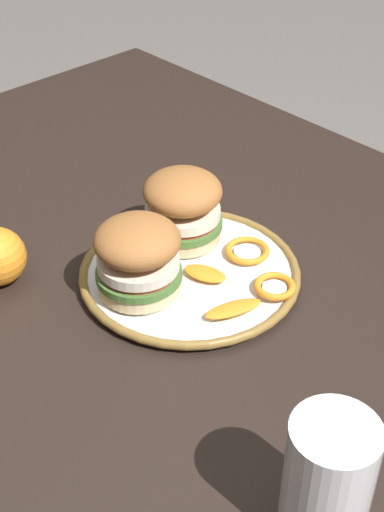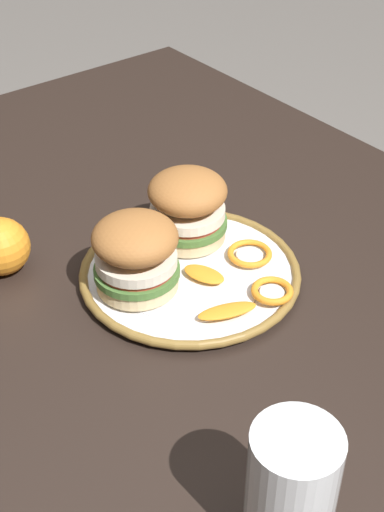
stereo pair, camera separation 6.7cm
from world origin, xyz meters
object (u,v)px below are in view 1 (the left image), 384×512
at_px(dining_table, 164,344).
at_px(drinking_glass, 326,489).
at_px(sandwich_half_left, 138,256).
at_px(sandwich_half_right, 183,206).
at_px(dinner_plate, 192,274).

relative_size(dining_table, drinking_glass, 9.90).
bearing_deg(sandwich_half_left, sandwich_half_right, -68.76).
relative_size(dining_table, sandwich_half_right, 9.56).
bearing_deg(dining_table, drinking_glass, 161.86).
height_order(dinner_plate, sandwich_half_left, sandwich_half_left).
bearing_deg(drinking_glass, sandwich_half_right, -26.70).
bearing_deg(dining_table, sandwich_half_left, 60.81).
xyz_separation_m(dining_table, sandwich_half_left, (0.01, 0.03, 0.16)).
distance_m(dining_table, dinner_plate, 0.11).
bearing_deg(drinking_glass, sandwich_half_left, -13.87).
relative_size(sandwich_half_left, sandwich_half_right, 0.97).
relative_size(dinner_plate, drinking_glass, 2.13).
xyz_separation_m(dining_table, drinking_glass, (-0.35, 0.12, 0.15)).
xyz_separation_m(dining_table, sandwich_half_right, (0.06, -0.09, 0.16)).
distance_m(dining_table, drinking_glass, 0.40).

